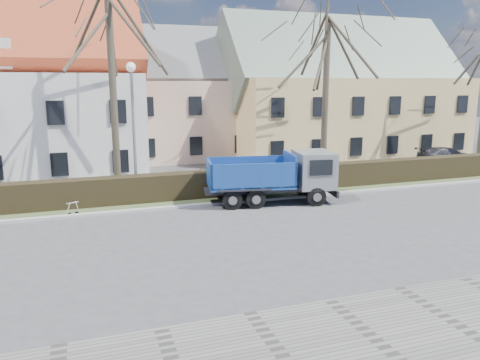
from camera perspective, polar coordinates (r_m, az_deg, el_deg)
name	(u,v)px	position (r m, az deg, el deg)	size (l,w,h in m)	color
ground	(194,240)	(17.44, -5.67, -7.29)	(120.00, 120.00, 0.00)	#454447
curb_far	(170,207)	(21.74, -8.49, -3.34)	(80.00, 0.30, 0.12)	#A3A29F
grass_strip	(164,200)	(23.27, -9.21, -2.38)	(80.00, 3.00, 0.10)	#42502D
hedge	(165,189)	(22.94, -9.18, -1.04)	(60.00, 0.90, 1.30)	black
building_pink	(183,105)	(36.92, -6.96, 9.10)	(10.80, 8.80, 8.00)	beige
building_yellow	(339,101)	(38.52, 12.00, 9.41)	(18.80, 10.80, 8.50)	#D8B976
tree_1	(112,69)	(24.64, -15.36, 12.87)	(9.20, 9.20, 12.65)	#3C3529
tree_2	(326,86)	(28.13, 10.42, 11.23)	(8.00, 8.00, 11.00)	#3C3529
dump_truck	(267,177)	(22.33, 3.29, 0.36)	(6.33, 2.35, 2.53)	navy
streetlight	(134,132)	(23.32, -12.81, 5.78)	(0.52, 0.52, 6.72)	gray
cart_frame	(68,209)	(21.47, -20.23, -3.36)	(0.75, 0.43, 0.69)	silver
parked_car_b	(447,156)	(36.05, 23.89, 2.71)	(1.74, 4.27, 1.24)	#292932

